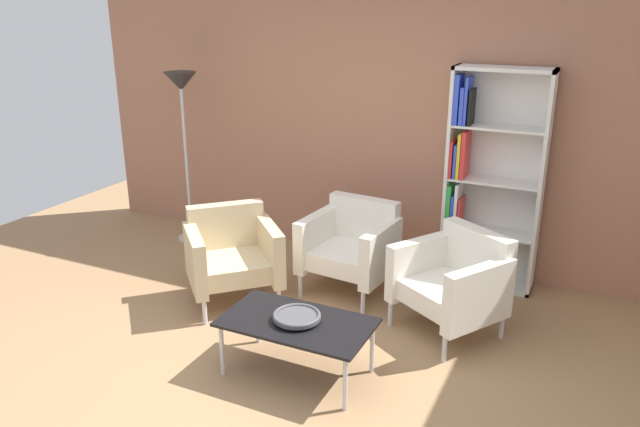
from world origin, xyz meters
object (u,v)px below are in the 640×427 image
coffee_table_low (297,325)px  decorative_bowl (297,316)px  bookshelf_tall (484,182)px  armchair_by_bookshelf (352,245)px  armchair_near_window (232,254)px  armchair_corner_red (454,281)px  floor_lamp_torchiere (182,102)px

coffee_table_low → decorative_bowl: 0.07m
bookshelf_tall → armchair_by_bookshelf: 1.26m
armchair_near_window → armchair_by_bookshelf: 1.02m
decorative_bowl → armchair_corner_red: 1.30m
armchair_corner_red → floor_lamp_torchiere: (-2.96, 0.70, 1.03)m
coffee_table_low → armchair_corner_red: bearing=52.3°
coffee_table_low → armchair_by_bookshelf: bearing=97.3°
bookshelf_tall → coffee_table_low: bearing=-111.3°
bookshelf_tall → floor_lamp_torchiere: 3.00m
decorative_bowl → floor_lamp_torchiere: size_ratio=0.18×
decorative_bowl → armchair_near_window: armchair_near_window is taller
armchair_near_window → armchair_corner_red: 1.81m
bookshelf_tall → floor_lamp_torchiere: bookshelf_tall is taller
bookshelf_tall → floor_lamp_torchiere: size_ratio=1.09×
decorative_bowl → floor_lamp_torchiere: floor_lamp_torchiere is taller
coffee_table_low → armchair_near_window: 1.24m
bookshelf_tall → armchair_by_bookshelf: (-0.95, -0.65, -0.51)m
coffee_table_low → armchair_corner_red: 1.30m
armchair_near_window → armchair_by_bookshelf: bearing=-8.1°
coffee_table_low → floor_lamp_torchiere: (-2.16, 1.73, 1.08)m
armchair_near_window → armchair_corner_red: size_ratio=1.01×
decorative_bowl → armchair_near_window: bearing=143.2°
armchair_by_bookshelf → decorative_bowl: bearing=-77.1°
bookshelf_tall → floor_lamp_torchiere: bearing=-174.8°
bookshelf_tall → armchair_corner_red: size_ratio=2.02×
coffee_table_low → bookshelf_tall: bearing=68.7°
bookshelf_tall → armchair_by_bookshelf: size_ratio=2.44×
bookshelf_tall → decorative_bowl: 2.20m
decorative_bowl → armchair_near_window: size_ratio=0.34×
floor_lamp_torchiere → armchair_corner_red: bearing=-13.4°
floor_lamp_torchiere → decorative_bowl: bearing=-38.7°
bookshelf_tall → coffee_table_low: size_ratio=1.90×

